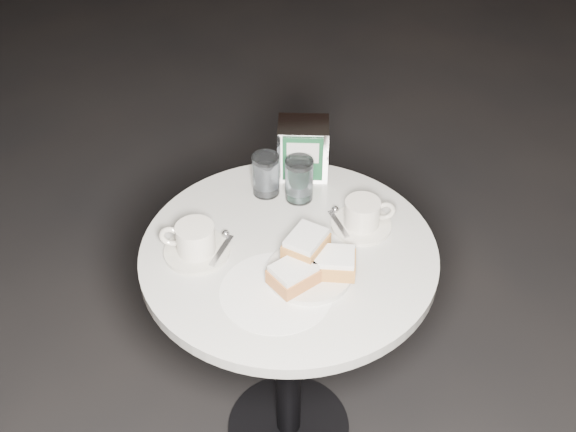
% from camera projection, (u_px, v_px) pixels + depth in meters
% --- Properties ---
extents(ground, '(7.00, 7.00, 0.00)m').
position_uv_depth(ground, '(289.00, 430.00, 2.17)').
color(ground, black).
rests_on(ground, ground).
extents(cafe_table, '(0.70, 0.70, 0.74)m').
position_uv_depth(cafe_table, '(289.00, 307.00, 1.82)').
color(cafe_table, black).
rests_on(cafe_table, ground).
extents(sugar_spill, '(0.29, 0.29, 0.00)m').
position_uv_depth(sugar_spill, '(276.00, 292.00, 1.58)').
color(sugar_spill, white).
rests_on(sugar_spill, cafe_table).
extents(beignet_plate, '(0.24, 0.24, 0.09)m').
position_uv_depth(beignet_plate, '(310.00, 264.00, 1.60)').
color(beignet_plate, silver).
rests_on(beignet_plate, cafe_table).
extents(coffee_cup_left, '(0.18, 0.18, 0.08)m').
position_uv_depth(coffee_cup_left, '(195.00, 242.00, 1.66)').
color(coffee_cup_left, beige).
rests_on(coffee_cup_left, cafe_table).
extents(coffee_cup_right, '(0.16, 0.15, 0.08)m').
position_uv_depth(coffee_cup_right, '(362.00, 216.00, 1.73)').
color(coffee_cup_right, white).
rests_on(coffee_cup_right, cafe_table).
extents(water_glass_left, '(0.09, 0.09, 0.11)m').
position_uv_depth(water_glass_left, '(266.00, 175.00, 1.82)').
color(water_glass_left, silver).
rests_on(water_glass_left, cafe_table).
extents(water_glass_right, '(0.08, 0.08, 0.11)m').
position_uv_depth(water_glass_right, '(299.00, 180.00, 1.80)').
color(water_glass_right, silver).
rests_on(water_glass_right, cafe_table).
extents(napkin_dispenser, '(0.14, 0.12, 0.15)m').
position_uv_depth(napkin_dispenser, '(303.00, 149.00, 1.87)').
color(napkin_dispenser, white).
rests_on(napkin_dispenser, cafe_table).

